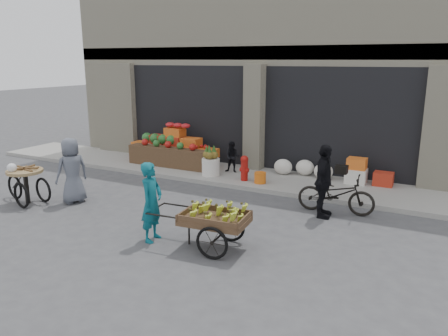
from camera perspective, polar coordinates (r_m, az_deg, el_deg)
The scene contains 15 objects.
ground at distance 9.53m, azimuth -8.39°, elevation -7.13°, with size 80.00×80.00×0.00m, color #424244.
sidewalk at distance 12.88m, azimuth 2.28°, elevation -1.09°, with size 18.00×2.20×0.12m, color gray.
building at distance 16.09m, azimuth 8.56°, elevation 13.71°, with size 14.00×6.45×7.00m.
fruit_display at distance 14.18m, azimuth -6.33°, elevation 2.78°, with size 3.10×1.12×1.24m.
pineapple_bin at distance 12.71m, azimuth -1.73°, elevation 0.15°, with size 0.52×0.52×0.50m, color silver.
fire_hydrant at distance 12.15m, azimuth 2.68°, elevation 0.13°, with size 0.22×0.22×0.71m.
orange_bucket at distance 11.97m, azimuth 4.74°, elevation -1.27°, with size 0.32×0.32×0.30m, color orange.
right_bay_goods at distance 12.52m, azimuth 14.37°, elevation -0.32°, with size 3.35×0.60×0.70m.
seated_person at distance 12.99m, azimuth 1.09°, elevation 1.44°, with size 0.45×0.35×0.93m, color black.
banana_cart at distance 8.02m, azimuth -1.52°, elevation -6.36°, with size 2.12×1.01×0.86m.
vendor_woman at distance 8.44m, azimuth -9.44°, elevation -4.40°, with size 0.57×0.37×1.55m, color #0D5B6A.
tricycle_cart at distance 11.59m, azimuth -24.49°, elevation -1.51°, with size 1.46×0.96×0.95m.
vendor_grey at distance 11.17m, azimuth -19.25°, elevation -0.30°, with size 0.78×0.51×1.61m, color slate.
bicycle at distance 10.22m, azimuth 14.42°, elevation -3.30°, with size 0.60×1.72×0.90m, color black.
cyclist at distance 9.79m, azimuth 12.87°, elevation -1.71°, with size 0.96×0.40×1.64m, color black.
Camera 1 is at (5.28, -7.16, 3.41)m, focal length 35.00 mm.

